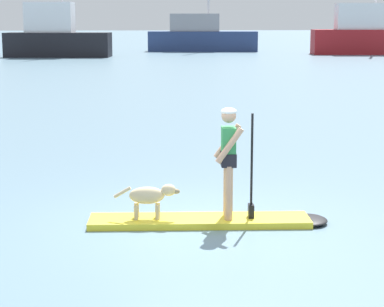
{
  "coord_description": "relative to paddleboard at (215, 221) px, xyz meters",
  "views": [
    {
      "loc": [
        -1.29,
        -10.47,
        3.04
      ],
      "look_at": [
        0.0,
        1.0,
        0.9
      ],
      "focal_mm": 67.81,
      "sensor_mm": 36.0,
      "label": 1
    }
  ],
  "objects": [
    {
      "name": "moored_boat_far_starboard",
      "position": [
        7.31,
        59.96,
        1.36
      ],
      "size": [
        10.75,
        3.99,
        12.68
      ],
      "color": "navy",
      "rests_on": "ground_plane"
    },
    {
      "name": "person_paddler",
      "position": [
        0.21,
        -0.02,
        1.01
      ],
      "size": [
        0.62,
        0.5,
        1.66
      ],
      "color": "tan",
      "rests_on": "paddleboard"
    },
    {
      "name": "ground_plane",
      "position": [
        -0.23,
        0.02,
        -0.05
      ],
      "size": [
        400.0,
        400.0,
        0.0
      ],
      "primitive_type": "plane",
      "color": "slate"
    },
    {
      "name": "moored_boat_outer",
      "position": [
        -5.89,
        50.74,
        1.62
      ],
      "size": [
        8.83,
        4.01,
        9.65
      ],
      "color": "black",
      "rests_on": "ground_plane"
    },
    {
      "name": "dog",
      "position": [
        -0.96,
        0.08,
        0.39
      ],
      "size": [
        1.0,
        0.26,
        0.52
      ],
      "color": "#CCB78C",
      "rests_on": "paddleboard"
    },
    {
      "name": "paddleboard",
      "position": [
        0.0,
        0.0,
        0.0
      ],
      "size": [
        3.64,
        0.95,
        0.1
      ],
      "color": "yellow",
      "rests_on": "ground_plane"
    },
    {
      "name": "moored_boat_port",
      "position": [
        21.2,
        52.47,
        1.65
      ],
      "size": [
        10.23,
        4.15,
        12.13
      ],
      "color": "maroon",
      "rests_on": "ground_plane"
    }
  ]
}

